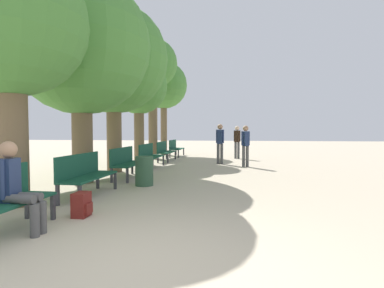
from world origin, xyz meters
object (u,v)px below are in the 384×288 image
(tree_row_0, at_px, (11,24))
(tree_row_5, at_px, (164,86))
(bench_row_1, at_px, (85,172))
(tree_row_4, at_px, (153,66))
(bench_row_5, at_px, (175,147))
(bench_row_3, at_px, (150,154))
(tree_row_1, at_px, (81,46))
(pedestrian_far, at_px, (246,143))
(person_seated, at_px, (17,185))
(tree_row_2, at_px, (113,60))
(pedestrian_mid, at_px, (237,140))
(tree_row_3, at_px, (139,87))
(bench_row_2, at_px, (126,161))
(pedestrian_near, at_px, (220,141))
(trash_bin, at_px, (144,171))
(bench_row_4, at_px, (165,150))
(backpack, at_px, (82,205))

(tree_row_0, xyz_separation_m, tree_row_5, (0.00, 12.30, 0.67))
(bench_row_1, xyz_separation_m, tree_row_4, (-0.91, 8.90, 4.20))
(bench_row_5, bearing_deg, bench_row_3, -90.00)
(bench_row_1, bearing_deg, tree_row_1, 119.36)
(tree_row_0, distance_m, pedestrian_far, 8.62)
(bench_row_3, distance_m, person_seated, 7.47)
(tree_row_1, xyz_separation_m, tree_row_2, (0.00, 2.21, 0.16))
(pedestrian_mid, bearing_deg, bench_row_1, -109.78)
(tree_row_3, bearing_deg, tree_row_4, 90.00)
(tree_row_3, height_order, tree_row_5, tree_row_5)
(bench_row_1, relative_size, tree_row_4, 0.29)
(tree_row_1, bearing_deg, bench_row_2, 45.08)
(tree_row_4, xyz_separation_m, pedestrian_far, (4.58, -3.00, -3.78))
(bench_row_2, height_order, bench_row_3, same)
(bench_row_5, relative_size, person_seated, 1.39)
(tree_row_3, distance_m, pedestrian_far, 5.22)
(tree_row_3, xyz_separation_m, person_seated, (1.17, -8.99, -2.65))
(pedestrian_near, xyz_separation_m, trash_bin, (-1.72, -5.40, -0.60))
(tree_row_4, bearing_deg, pedestrian_near, -30.58)
(tree_row_1, distance_m, tree_row_5, 9.72)
(pedestrian_mid, bearing_deg, tree_row_2, -127.70)
(pedestrian_near, bearing_deg, pedestrian_far, -41.04)
(tree_row_2, xyz_separation_m, person_seated, (1.17, -6.22, -3.18))
(bench_row_4, relative_size, tree_row_4, 0.29)
(bench_row_5, distance_m, person_seated, 12.55)
(bench_row_3, bearing_deg, pedestrian_near, 33.37)
(person_seated, height_order, pedestrian_far, pedestrian_far)
(bench_row_2, relative_size, person_seated, 1.39)
(bench_row_5, xyz_separation_m, tree_row_5, (-0.91, 1.16, 3.56))
(tree_row_0, height_order, tree_row_2, tree_row_2)
(bench_row_5, bearing_deg, tree_row_5, 128.19)
(tree_row_2, height_order, pedestrian_near, tree_row_2)
(tree_row_2, bearing_deg, tree_row_1, -90.00)
(bench_row_5, height_order, tree_row_3, tree_row_3)
(tree_row_2, xyz_separation_m, trash_bin, (1.81, -2.43, -3.48))
(bench_row_3, xyz_separation_m, tree_row_0, (-0.91, -6.05, 2.89))
(bench_row_1, xyz_separation_m, person_seated, (0.25, -2.38, 0.16))
(tree_row_2, bearing_deg, bench_row_3, 53.71)
(bench_row_1, bearing_deg, pedestrian_far, 58.14)
(pedestrian_far, height_order, trash_bin, pedestrian_far)
(pedestrian_far, bearing_deg, trash_bin, -121.70)
(pedestrian_mid, bearing_deg, tree_row_1, -118.93)
(tree_row_5, bearing_deg, tree_row_1, -90.00)
(bench_row_3, height_order, bench_row_4, same)
(pedestrian_mid, bearing_deg, tree_row_5, 155.70)
(backpack, height_order, pedestrian_mid, pedestrian_mid)
(bench_row_1, relative_size, tree_row_5, 0.32)
(tree_row_0, xyz_separation_m, tree_row_1, (-0.00, 2.59, 0.30))
(tree_row_3, relative_size, person_seated, 3.61)
(tree_row_4, bearing_deg, tree_row_0, -90.00)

